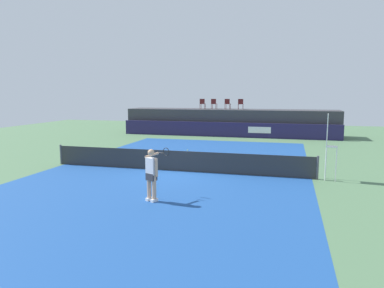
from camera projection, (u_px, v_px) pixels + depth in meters
ground_plane at (194, 159)px, 19.66m from camera, size 48.00×48.00×0.00m
court_inner at (177, 171)px, 16.79m from camera, size 12.00×22.00×0.00m
sponsor_wall at (227, 130)px, 29.60m from camera, size 18.00×0.22×1.20m
spectator_platform at (230, 122)px, 31.25m from camera, size 18.00×2.80×2.20m
spectator_chair_far_left at (203, 103)px, 31.54m from camera, size 0.45×0.45×0.89m
spectator_chair_left at (214, 103)px, 31.33m from camera, size 0.46×0.46×0.89m
spectator_chair_center at (228, 103)px, 31.24m from camera, size 0.48×0.48×0.89m
spectator_chair_right at (241, 104)px, 30.84m from camera, size 0.48×0.48×0.89m
umpire_chair at (329, 142)px, 14.86m from camera, size 0.49×0.49×2.76m
tennis_net at (177, 161)px, 16.73m from camera, size 12.40×0.02×0.95m
net_post_near at (61, 154)px, 18.33m from camera, size 0.10×0.10×1.00m
net_post_far at (318, 168)px, 15.11m from camera, size 0.10×0.10×1.00m
tennis_player at (152, 173)px, 12.00m from camera, size 0.60×1.26×1.77m
tennis_ball at (188, 150)px, 22.62m from camera, size 0.07×0.07×0.07m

